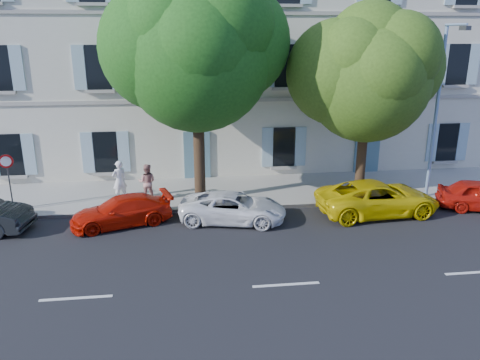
{
  "coord_description": "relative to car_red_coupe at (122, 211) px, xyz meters",
  "views": [
    {
      "loc": [
        -2.86,
        -15.96,
        7.07
      ],
      "look_at": [
        -0.62,
        2.0,
        1.4
      ],
      "focal_mm": 35.0,
      "sensor_mm": 36.0,
      "label": 1
    }
  ],
  "objects": [
    {
      "name": "pedestrian_b",
      "position": [
        0.84,
        2.37,
        0.39
      ],
      "size": [
        0.87,
        0.73,
        1.6
      ],
      "primitive_type": "imported",
      "rotation": [
        0.0,
        0.0,
        2.97
      ],
      "color": "tan",
      "rests_on": "sidewalk"
    },
    {
      "name": "building",
      "position": [
        5.31,
        8.94,
        5.44
      ],
      "size": [
        28.0,
        7.0,
        12.0
      ],
      "primitive_type": "cube",
      "color": "beige",
      "rests_on": "ground"
    },
    {
      "name": "car_white_coupe",
      "position": [
        4.3,
        -0.19,
        0.02
      ],
      "size": [
        4.47,
        2.75,
        1.15
      ],
      "primitive_type": "imported",
      "rotation": [
        0.0,
        0.0,
        1.36
      ],
      "color": "white",
      "rests_on": "ground"
    },
    {
      "name": "road_sign",
      "position": [
        -4.54,
        1.66,
        1.31
      ],
      "size": [
        0.54,
        0.15,
        2.38
      ],
      "color": "#383A3D",
      "rests_on": "sidewalk"
    },
    {
      "name": "sidewalk",
      "position": [
        5.31,
        3.19,
        -0.48
      ],
      "size": [
        36.0,
        4.5,
        0.15
      ],
      "primitive_type": "cube",
      "color": "#A09E96",
      "rests_on": "ground"
    },
    {
      "name": "pedestrian_a",
      "position": [
        -0.34,
        2.5,
        0.47
      ],
      "size": [
        0.76,
        0.69,
        1.75
      ],
      "primitive_type": "imported",
      "rotation": [
        0.0,
        0.0,
        3.68
      ],
      "color": "white",
      "rests_on": "sidewalk"
    },
    {
      "name": "tree_right",
      "position": [
        10.1,
        1.61,
        4.68
      ],
      "size": [
        5.15,
        5.15,
        7.94
      ],
      "color": "#3A2819",
      "rests_on": "sidewalk"
    },
    {
      "name": "street_lamp",
      "position": [
        13.15,
        1.2,
        3.73
      ],
      "size": [
        0.27,
        1.56,
        7.31
      ],
      "color": "#7293BF",
      "rests_on": "sidewalk"
    },
    {
      "name": "tree_left",
      "position": [
        3.11,
        2.08,
        5.65
      ],
      "size": [
        6.07,
        6.07,
        9.41
      ],
      "color": "#3A2819",
      "rests_on": "sidewalk"
    },
    {
      "name": "ground",
      "position": [
        5.31,
        -1.26,
        -0.56
      ],
      "size": [
        90.0,
        90.0,
        0.0
      ],
      "primitive_type": "plane",
      "color": "black"
    },
    {
      "name": "kerb",
      "position": [
        5.31,
        1.02,
        -0.48
      ],
      "size": [
        36.0,
        0.16,
        0.16
      ],
      "primitive_type": "cube",
      "color": "#9E998E",
      "rests_on": "ground"
    },
    {
      "name": "car_yellow_supercar",
      "position": [
        10.23,
        -0.12,
        0.13
      ],
      "size": [
        5.1,
        2.65,
        1.37
      ],
      "primitive_type": "imported",
      "rotation": [
        0.0,
        0.0,
        1.65
      ],
      "color": "#D7BC09",
      "rests_on": "ground"
    },
    {
      "name": "car_red_coupe",
      "position": [
        0.0,
        0.0,
        0.0
      ],
      "size": [
        4.12,
        2.61,
        1.11
      ],
      "primitive_type": "imported",
      "rotation": [
        0.0,
        0.0,
        5.01
      ],
      "color": "red",
      "rests_on": "ground"
    }
  ]
}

